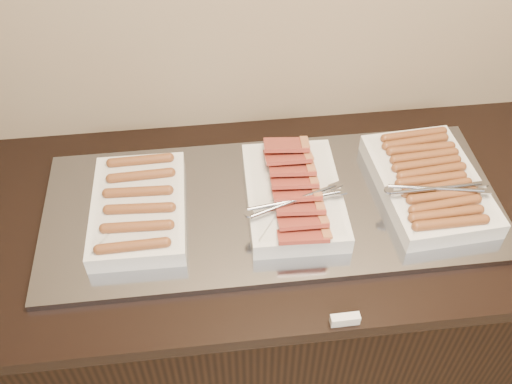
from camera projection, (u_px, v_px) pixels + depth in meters
counter at (277, 300)px, 1.85m from camera, size 2.06×0.76×0.90m
warming_tray at (273, 206)px, 1.51m from camera, size 1.20×0.50×0.02m
dish_left at (139, 207)px, 1.46m from camera, size 0.24×0.36×0.07m
dish_center at (294, 194)px, 1.48m from camera, size 0.27×0.39×0.09m
dish_right at (429, 182)px, 1.51m from camera, size 0.28×0.40×0.08m
label_holder at (345, 320)px, 1.27m from camera, size 0.07×0.02×0.03m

